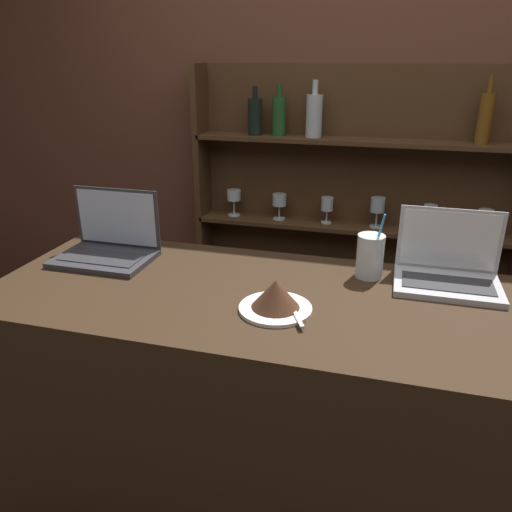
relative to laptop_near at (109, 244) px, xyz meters
The scene contains 7 objects.
bar_counter 0.95m from the laptop_near, 10.01° to the right, with size 1.94×0.66×1.06m.
back_wall 1.36m from the laptop_near, 56.45° to the left, with size 7.00×0.06×2.70m.
back_shelf 1.28m from the laptop_near, 55.67° to the left, with size 1.56×0.18×1.66m.
laptop_near is the anchor object (origin of this frame).
laptop_far 1.08m from the laptop_near, ahead, with size 0.30×0.21×0.21m.
cake_plate 0.66m from the laptop_near, 19.26° to the right, with size 0.20×0.20×0.09m.
water_glass 0.85m from the laptop_near, ahead, with size 0.08×0.08×0.20m.
Camera 1 is at (0.15, -0.91, 1.69)m, focal length 35.00 mm.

